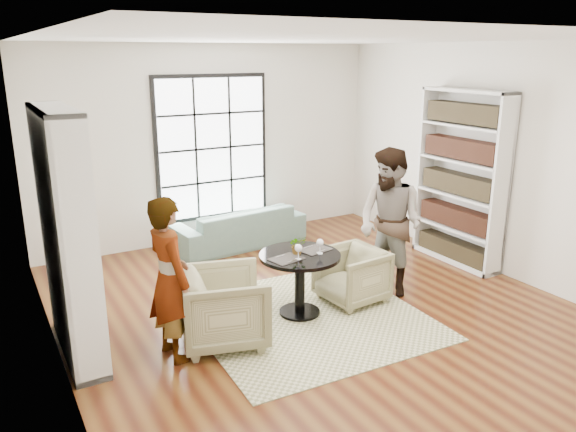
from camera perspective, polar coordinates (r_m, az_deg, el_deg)
ground at (r=6.66m, az=2.63°, el=-9.20°), size 6.00×6.00×0.00m
room_shell at (r=6.67m, az=0.28°, el=2.36°), size 6.00×6.01×6.00m
rug at (r=6.39m, az=2.04°, el=-10.27°), size 2.53×2.53×0.01m
pedestal_table at (r=6.27m, az=1.21°, el=-5.59°), size 0.90×0.90×0.72m
sofa at (r=8.64m, az=-5.09°, el=-1.05°), size 2.11×0.99×0.60m
armchair_left at (r=5.78m, az=-6.46°, el=-9.19°), size 1.04×1.02×0.77m
armchair_right at (r=6.72m, az=6.46°, el=-6.02°), size 0.77×0.75×0.65m
person_left at (r=5.44m, az=-11.95°, el=-6.29°), size 0.46×0.63×1.61m
person_right at (r=6.85m, az=10.34°, el=-0.66°), size 0.86×1.00×1.79m
placemat_left at (r=6.05m, az=-0.17°, el=-4.37°), size 0.39×0.33×0.01m
placemat_right at (r=6.34m, az=2.72°, el=-3.42°), size 0.39×0.33×0.01m
cutlery_left at (r=6.05m, az=-0.17°, el=-4.31°), size 0.18×0.24×0.01m
cutlery_right at (r=6.34m, az=2.72°, el=-3.36°), size 0.18×0.24×0.01m
wine_glass_left at (r=6.00m, az=1.06°, el=-3.33°), size 0.08×0.08×0.18m
wine_glass_right at (r=6.18m, az=3.28°, el=-2.76°), size 0.08×0.08×0.17m
flower_centerpiece at (r=6.17m, az=0.98°, el=-2.95°), size 0.22×0.20×0.21m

